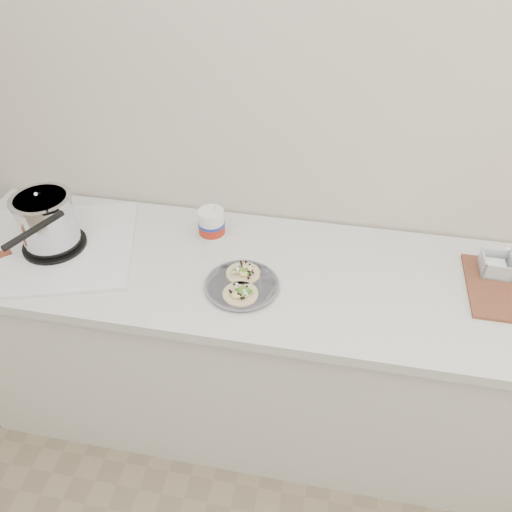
# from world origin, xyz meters

# --- Properties ---
(counter) EXTENTS (2.44, 0.66, 0.90)m
(counter) POSITION_xyz_m (0.00, 1.43, 0.45)
(counter) COLOR white
(counter) RESTS_ON ground
(stove) EXTENTS (0.69, 0.66, 0.27)m
(stove) POSITION_xyz_m (-0.83, 1.39, 0.99)
(stove) COLOR silver
(stove) RESTS_ON counter
(taco_plate) EXTENTS (0.25, 0.25, 0.04)m
(taco_plate) POSITION_xyz_m (-0.11, 1.32, 0.92)
(taco_plate) COLOR slate
(taco_plate) RESTS_ON counter
(tub) EXTENTS (0.10, 0.10, 0.23)m
(tub) POSITION_xyz_m (-0.27, 1.57, 0.97)
(tub) COLOR white
(tub) RESTS_ON counter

